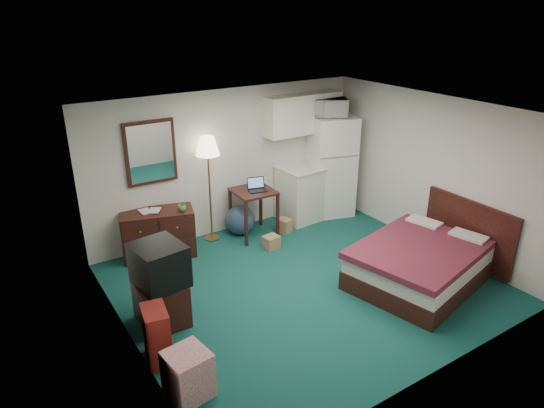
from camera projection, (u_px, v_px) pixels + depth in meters
floor at (304, 284)px, 7.05m from camera, size 5.00×4.50×0.01m
ceiling at (309, 113)px, 6.08m from camera, size 5.00×4.50×0.01m
walls at (306, 205)px, 6.57m from camera, size 5.01×4.51×2.50m
mirror at (150, 153)px, 7.46m from camera, size 0.80×0.06×1.00m
upper_cabinets at (303, 114)px, 8.63m from camera, size 1.50×0.35×0.70m
headboard at (468, 232)px, 7.40m from camera, size 0.06×1.56×1.00m
dresser at (159, 233)px, 7.72m from camera, size 1.23×0.81×0.77m
floor_lamp at (210, 190)px, 8.05m from camera, size 0.46×0.46×1.81m
desk at (254, 213)px, 8.37m from camera, size 0.70×0.70×0.84m
exercise_ball at (240, 220)px, 8.49m from camera, size 0.55×0.55×0.52m
kitchen_counter at (305, 193)px, 9.04m from camera, size 0.94×0.74×0.99m
fridge at (330, 165)px, 9.13m from camera, size 0.96×0.96×1.89m
bed at (419, 265)px, 6.97m from camera, size 2.14×1.83×0.60m
tv_stand at (161, 303)px, 6.11m from camera, size 0.58×0.63×0.57m
suitcase at (157, 335)px, 5.43m from camera, size 0.33×0.46×0.68m
retail_box at (188, 374)px, 4.97m from camera, size 0.47×0.47×0.52m
file_bin at (159, 256)px, 7.56m from camera, size 0.37×0.28×0.26m
cardboard_box_a at (271, 242)px, 8.05m from camera, size 0.27×0.24×0.21m
cardboard_box_b at (284, 225)px, 8.61m from camera, size 0.27×0.30×0.24m
laptop at (257, 185)px, 8.14m from camera, size 0.35×0.31×0.20m
crt_tv at (159, 265)px, 5.90m from camera, size 0.65×0.69×0.53m
microwave at (330, 105)px, 8.64m from camera, size 0.67×0.56×0.40m
book_a at (139, 206)px, 7.46m from camera, size 0.17×0.02×0.23m
book_b at (148, 205)px, 7.53m from camera, size 0.15×0.11×0.23m
mug at (182, 207)px, 7.57m from camera, size 0.14×0.12×0.13m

